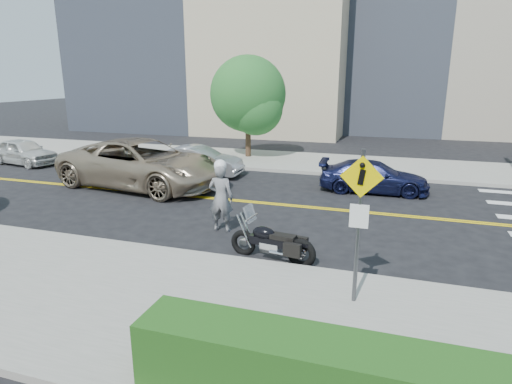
{
  "coord_description": "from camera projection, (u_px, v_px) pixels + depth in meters",
  "views": [
    {
      "loc": [
        4.68,
        -14.06,
        4.41
      ],
      "look_at": [
        1.07,
        -2.84,
        1.2
      ],
      "focal_mm": 30.0,
      "sensor_mm": 36.0,
      "label": 1
    }
  ],
  "objects": [
    {
      "name": "building_mid",
      "position": [
        448.0,
        4.0,
        34.35
      ],
      "size": [
        18.0,
        14.0,
        20.0
      ],
      "primitive_type": "cube",
      "color": "#A39984",
      "rests_on": "ground_plane"
    },
    {
      "name": "tree_far_a",
      "position": [
        248.0,
        94.0,
        22.58
      ],
      "size": [
        4.01,
        4.01,
        5.49
      ],
      "rotation": [
        0.0,
        0.0,
        -0.26
      ],
      "color": "#382619",
      "rests_on": "ground"
    },
    {
      "name": "sidewalk_near",
      "position": [
        134.0,
        300.0,
        8.55
      ],
      "size": [
        60.0,
        5.0,
        0.15
      ],
      "primitive_type": "cube",
      "color": "#9E9B91",
      "rests_on": "ground_plane"
    },
    {
      "name": "parked_car_silver",
      "position": [
        198.0,
        161.0,
        19.43
      ],
      "size": [
        4.08,
        1.5,
        1.34
      ],
      "primitive_type": "imported",
      "rotation": [
        0.0,
        0.0,
        1.59
      ],
      "color": "#A6A8AE",
      "rests_on": "ground"
    },
    {
      "name": "pedestrian_sign",
      "position": [
        359.0,
        213.0,
        7.9
      ],
      "size": [
        0.78,
        0.08,
        3.0
      ],
      "color": "#4C4C51",
      "rests_on": "sidewalk_near"
    },
    {
      "name": "motorcycle",
      "position": [
        272.0,
        234.0,
        10.45
      ],
      "size": [
        2.25,
        0.95,
        1.33
      ],
      "primitive_type": null,
      "rotation": [
        0.0,
        0.0,
        -0.14
      ],
      "color": "black",
      "rests_on": "ground"
    },
    {
      "name": "sidewalk_far",
      "position": [
        297.0,
        162.0,
        22.33
      ],
      "size": [
        60.0,
        5.0,
        0.15
      ],
      "primitive_type": "cube",
      "color": "#9E9B91",
      "rests_on": "ground_plane"
    },
    {
      "name": "parked_car_blue",
      "position": [
        374.0,
        177.0,
        16.68
      ],
      "size": [
        4.25,
        1.89,
        1.21
      ],
      "primitive_type": "imported",
      "rotation": [
        0.0,
        0.0,
        1.62
      ],
      "color": "#161B44",
      "rests_on": "ground"
    },
    {
      "name": "suv",
      "position": [
        142.0,
        163.0,
        17.34
      ],
      "size": [
        7.36,
        4.15,
        1.94
      ],
      "primitive_type": "imported",
      "rotation": [
        0.0,
        0.0,
        1.43
      ],
      "color": "tan",
      "rests_on": "ground"
    },
    {
      "name": "motorcyclist",
      "position": [
        221.0,
        196.0,
        12.32
      ],
      "size": [
        0.76,
        0.53,
        2.13
      ],
      "rotation": [
        0.0,
        0.0,
        3.21
      ],
      "color": "#AFAFB4",
      "rests_on": "ground"
    },
    {
      "name": "ground_plane",
      "position": [
        252.0,
        202.0,
        15.46
      ],
      "size": [
        120.0,
        120.0,
        0.0
      ],
      "primitive_type": "plane",
      "color": "black",
      "rests_on": "ground"
    },
    {
      "name": "parked_car_white",
      "position": [
        23.0,
        152.0,
        21.86
      ],
      "size": [
        4.08,
        2.16,
        1.32
      ],
      "primitive_type": "imported",
      "rotation": [
        0.0,
        0.0,
        1.41
      ],
      "color": "silver",
      "rests_on": "ground"
    }
  ]
}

